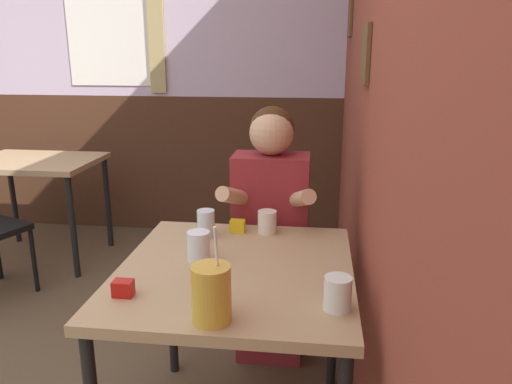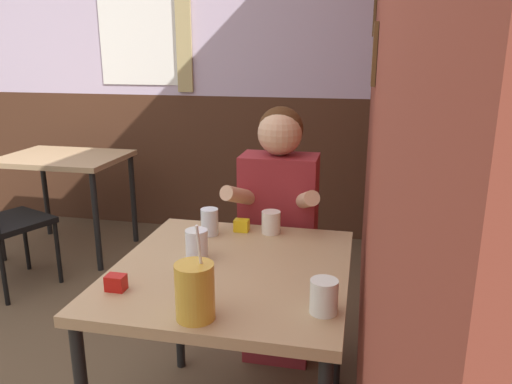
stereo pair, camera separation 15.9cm
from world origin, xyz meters
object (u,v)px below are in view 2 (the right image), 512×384
background_table (64,167)px  cocktail_pitcher (195,291)px  person_seated (278,234)px  main_table (232,285)px

background_table → cocktail_pitcher: size_ratio=2.97×
person_seated → main_table: bearing=-96.6°
main_table → cocktail_pitcher: bearing=-91.2°
person_seated → background_table: bearing=150.2°
background_table → cocktail_pitcher: (1.65, -1.93, 0.17)m
main_table → background_table: bearing=136.6°
cocktail_pitcher → person_seated: bearing=85.4°
background_table → person_seated: size_ratio=0.69×
main_table → background_table: same height
person_seated → cocktail_pitcher: 0.96m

